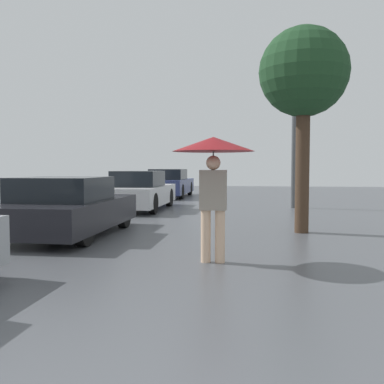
% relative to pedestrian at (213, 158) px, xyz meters
% --- Properties ---
extents(pedestrian, '(1.20, 1.20, 1.83)m').
position_rel_pedestrian_xyz_m(pedestrian, '(0.00, 0.00, 0.00)').
color(pedestrian, beige).
rests_on(pedestrian, ground_plane).
extents(parked_car_second, '(1.89, 3.85, 1.20)m').
position_rel_pedestrian_xyz_m(parked_car_second, '(-3.21, 2.09, -0.96)').
color(parked_car_second, black).
rests_on(parked_car_second, ground_plane).
extents(parked_car_third, '(1.65, 4.13, 1.27)m').
position_rel_pedestrian_xyz_m(parked_car_third, '(-3.06, 7.46, -0.93)').
color(parked_car_third, silver).
rests_on(parked_car_third, ground_plane).
extents(parked_car_farthest, '(1.75, 4.38, 1.31)m').
position_rel_pedestrian_xyz_m(parked_car_farthest, '(-3.24, 13.53, -0.91)').
color(parked_car_farthest, navy).
rests_on(parked_car_farthest, ground_plane).
extents(tree, '(1.87, 1.87, 4.33)m').
position_rel_pedestrian_xyz_m(tree, '(1.63, 3.12, 1.80)').
color(tree, '#473323').
rests_on(tree, ground_plane).
extents(street_lamp, '(0.35, 0.35, 4.08)m').
position_rel_pedestrian_xyz_m(street_lamp, '(2.00, 8.75, 1.01)').
color(street_lamp, '#515456').
rests_on(street_lamp, ground_plane).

